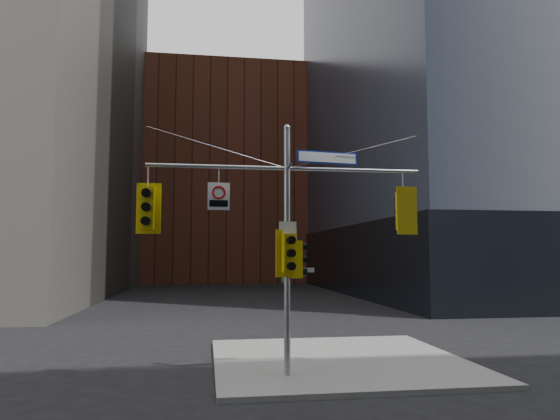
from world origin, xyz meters
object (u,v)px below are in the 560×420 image
object	(u,v)px
traffic_light_pole_front	(289,253)
regulatory_sign_arm	(219,195)
street_sign_blade	(327,158)
traffic_light_pole_side	(298,259)
signal_assembly	(287,223)
traffic_light_east_arm	(403,211)
traffic_light_west_arm	(147,208)

from	to	relation	value
traffic_light_pole_front	regulatory_sign_arm	xyz separation A→B (m)	(-1.96, 0.25, 1.63)
street_sign_blade	traffic_light_pole_side	bearing A→B (deg)	171.87
signal_assembly	traffic_light_east_arm	distance (m)	3.54
signal_assembly	traffic_light_east_arm	world-z (taller)	signal_assembly
traffic_light_west_arm	signal_assembly	bearing A→B (deg)	3.56
traffic_light_pole_front	traffic_light_west_arm	bearing A→B (deg)	164.44
traffic_light_pole_side	street_sign_blade	bearing A→B (deg)	-99.71
traffic_light_east_arm	traffic_light_pole_front	bearing A→B (deg)	-6.64
signal_assembly	street_sign_blade	xyz separation A→B (m)	(1.21, 0.00, 1.93)
traffic_light_west_arm	traffic_light_pole_front	bearing A→B (deg)	-0.33
traffic_light_west_arm	traffic_light_pole_side	size ratio (longest dim) A/B	1.34
signal_assembly	street_sign_blade	distance (m)	2.28
traffic_light_pole_front	street_sign_blade	bearing A→B (deg)	1.14
signal_assembly	street_sign_blade	size ratio (longest dim) A/B	4.25
traffic_light_pole_side	regulatory_sign_arm	size ratio (longest dim) A/B	1.38
traffic_light_west_arm	regulatory_sign_arm	bearing A→B (deg)	2.77
regulatory_sign_arm	traffic_light_pole_side	bearing A→B (deg)	-2.84
traffic_light_pole_front	street_sign_blade	size ratio (longest dim) A/B	0.71
traffic_light_east_arm	traffic_light_pole_side	world-z (taller)	traffic_light_east_arm
signal_assembly	traffic_light_pole_front	world-z (taller)	signal_assembly
traffic_light_east_arm	traffic_light_pole_front	world-z (taller)	traffic_light_east_arm
street_sign_blade	regulatory_sign_arm	distance (m)	3.38
signal_assembly	regulatory_sign_arm	size ratio (longest dim) A/B	10.31
traffic_light_east_arm	traffic_light_pole_side	xyz separation A→B (m)	(-3.19, 0.01, -1.43)
traffic_light_pole_side	street_sign_blade	size ratio (longest dim) A/B	0.57
regulatory_sign_arm	signal_assembly	bearing A→B (deg)	-3.11
regulatory_sign_arm	traffic_light_west_arm	bearing A→B (deg)	175.31
signal_assembly	traffic_light_pole_side	xyz separation A→B (m)	(0.32, 0.01, -1.05)
signal_assembly	traffic_light_pole_front	xyz separation A→B (m)	(-0.00, -0.27, -0.87)
traffic_light_pole_front	street_sign_blade	xyz separation A→B (m)	(1.21, 0.27, 2.81)
signal_assembly	traffic_light_east_arm	bearing A→B (deg)	0.01
street_sign_blade	traffic_light_pole_front	bearing A→B (deg)	-174.84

